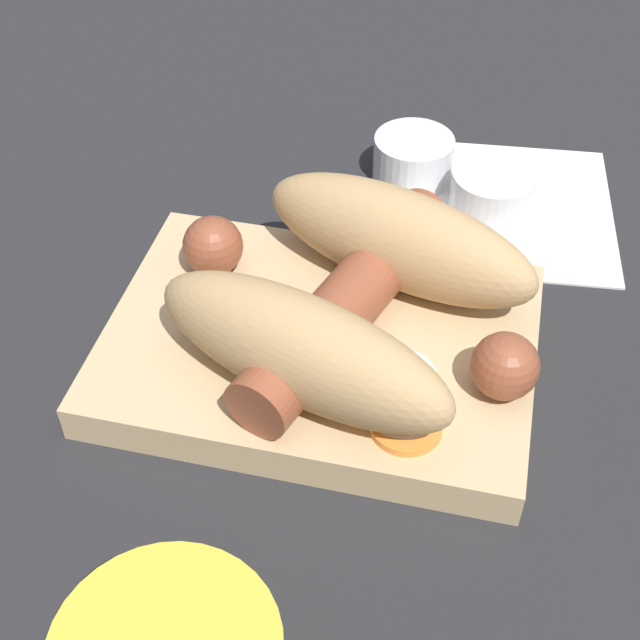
% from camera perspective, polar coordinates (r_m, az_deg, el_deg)
% --- Properties ---
extents(ground_plane, '(3.00, 3.00, 0.00)m').
position_cam_1_polar(ground_plane, '(0.50, -0.00, -2.63)').
color(ground_plane, '#232326').
extents(food_tray, '(0.23, 0.17, 0.02)m').
position_cam_1_polar(food_tray, '(0.49, -0.00, -1.76)').
color(food_tray, tan).
rests_on(food_tray, ground_plane).
extents(bread_roll, '(0.20, 0.19, 0.06)m').
position_cam_1_polar(bread_roll, '(0.46, 2.16, 1.91)').
color(bread_roll, tan).
rests_on(bread_roll, food_tray).
extents(sausage, '(0.20, 0.18, 0.03)m').
position_cam_1_polar(sausage, '(0.47, 1.85, 1.17)').
color(sausage, brown).
rests_on(sausage, food_tray).
extents(pickled_veggies, '(0.07, 0.07, 0.01)m').
position_cam_1_polar(pickled_veggies, '(0.45, 4.95, -5.20)').
color(pickled_veggies, orange).
rests_on(pickled_veggies, food_tray).
extents(napkin, '(0.16, 0.16, 0.00)m').
position_cam_1_polar(napkin, '(0.61, 11.54, 7.15)').
color(napkin, white).
rests_on(napkin, ground_plane).
extents(condiment_cup_near, '(0.05, 0.05, 0.03)m').
position_cam_1_polar(condiment_cup_near, '(0.60, 10.91, 7.79)').
color(condiment_cup_near, silver).
rests_on(condiment_cup_near, ground_plane).
extents(condiment_cup_far, '(0.05, 0.05, 0.03)m').
position_cam_1_polar(condiment_cup_far, '(0.62, 5.96, 10.10)').
color(condiment_cup_far, silver).
rests_on(condiment_cup_far, ground_plane).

